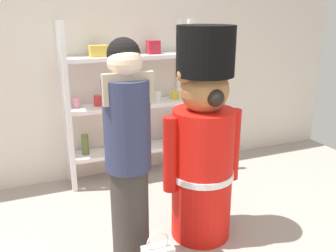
{
  "coord_description": "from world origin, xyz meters",
  "views": [
    {
      "loc": [
        -0.61,
        -1.7,
        1.79
      ],
      "look_at": [
        0.34,
        0.6,
        1.0
      ],
      "focal_mm": 39.37,
      "sensor_mm": 36.0,
      "label": 1
    }
  ],
  "objects": [
    {
      "name": "back_wall",
      "position": [
        0.0,
        2.2,
        1.3
      ],
      "size": [
        6.4,
        0.12,
        2.6
      ],
      "primitive_type": "cube",
      "color": "silver",
      "rests_on": "ground_plane"
    },
    {
      "name": "merchandise_shelf",
      "position": [
        0.44,
        1.98,
        0.84
      ],
      "size": [
        1.34,
        0.35,
        1.7
      ],
      "color": "white",
      "rests_on": "ground_plane"
    },
    {
      "name": "person_shopper",
      "position": [
        0.02,
        0.53,
        0.87
      ],
      "size": [
        0.33,
        0.31,
        1.63
      ],
      "color": "#38332D",
      "rests_on": "ground_plane"
    },
    {
      "name": "teddy_bear_guard",
      "position": [
        0.65,
        0.66,
        0.8
      ],
      "size": [
        0.66,
        0.5,
        1.69
      ],
      "color": "red",
      "rests_on": "ground_plane"
    }
  ]
}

